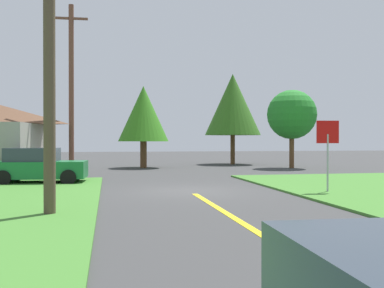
% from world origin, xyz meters
% --- Properties ---
extents(ground_plane, '(120.00, 120.00, 0.00)m').
position_xyz_m(ground_plane, '(0.00, 0.00, 0.00)').
color(ground_plane, '#3A3A3A').
extents(lane_stripe_center, '(0.20, 14.00, 0.01)m').
position_xyz_m(lane_stripe_center, '(0.00, -8.00, 0.01)').
color(lane_stripe_center, yellow).
rests_on(lane_stripe_center, ground).
extents(stop_sign, '(0.83, 0.15, 2.68)m').
position_xyz_m(stop_sign, '(4.83, -1.79, 1.91)').
color(stop_sign, '#9EA0A8').
rests_on(stop_sign, ground).
extents(parked_car_near_building, '(4.14, 2.15, 1.62)m').
position_xyz_m(parked_car_near_building, '(-6.19, 3.99, 0.80)').
color(parked_car_near_building, '#196B33').
rests_on(parked_car_near_building, ground).
extents(utility_pole_near, '(1.80, 0.30, 8.05)m').
position_xyz_m(utility_pole_near, '(-4.58, -4.85, 4.14)').
color(utility_pole_near, brown).
rests_on(utility_pole_near, ground).
extents(utility_pole_mid, '(1.80, 0.28, 9.44)m').
position_xyz_m(utility_pole_mid, '(-5.09, 8.29, 4.86)').
color(utility_pole_mid, brown).
rests_on(utility_pole_mid, ground).
extents(oak_tree_left, '(4.58, 4.58, 7.44)m').
position_xyz_m(oak_tree_left, '(6.98, 17.87, 4.91)').
color(oak_tree_left, brown).
rests_on(oak_tree_left, ground).
extents(pine_tree_center, '(3.50, 3.50, 5.55)m').
position_xyz_m(pine_tree_center, '(9.71, 12.37, 3.79)').
color(pine_tree_center, brown).
rests_on(pine_tree_center, ground).
extents(oak_tree_right, '(3.60, 3.60, 5.86)m').
position_xyz_m(oak_tree_right, '(-0.61, 14.61, 3.86)').
color(oak_tree_right, brown).
rests_on(oak_tree_right, ground).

